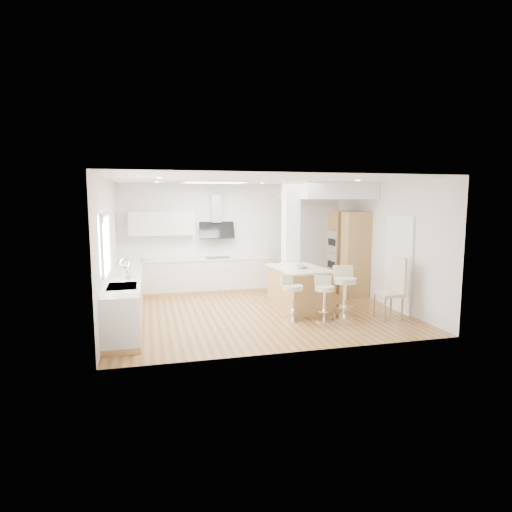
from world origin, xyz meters
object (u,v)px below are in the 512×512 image
object	(u,v)px
bar_stool_c	(344,289)
peninsula	(298,288)
bar_stool_a	(292,295)
dining_chair	(394,286)
bar_stool_b	(324,296)

from	to	relation	value
bar_stool_c	peninsula	bearing A→B (deg)	135.36
bar_stool_a	dining_chair	xyz separation A→B (m)	(2.03, -0.35, 0.16)
peninsula	bar_stool_b	xyz separation A→B (m)	(0.17, -1.01, 0.04)
peninsula	bar_stool_a	xyz separation A→B (m)	(-0.44, -0.87, 0.05)
peninsula	bar_stool_a	size ratio (longest dim) A/B	1.75
peninsula	bar_stool_c	world-z (taller)	bar_stool_c
dining_chair	peninsula	bearing A→B (deg)	140.42
peninsula	dining_chair	world-z (taller)	dining_chair
bar_stool_a	bar_stool_c	bearing A→B (deg)	-18.41
peninsula	bar_stool_c	xyz separation A→B (m)	(0.65, -0.93, 0.13)
bar_stool_c	dining_chair	world-z (taller)	dining_chair
bar_stool_a	bar_stool_b	bearing A→B (deg)	-28.39
peninsula	bar_stool_a	bearing A→B (deg)	-122.19
peninsula	dining_chair	xyz separation A→B (m)	(1.58, -1.22, 0.21)
bar_stool_b	bar_stool_c	xyz separation A→B (m)	(0.48, 0.09, 0.09)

